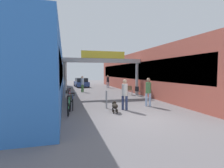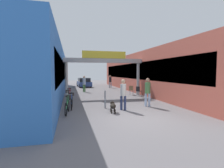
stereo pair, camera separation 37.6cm
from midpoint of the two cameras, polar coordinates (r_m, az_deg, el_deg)
The scene contains 17 objects.
ground_plane at distance 8.39m, azimuth 9.78°, elevation -11.21°, with size 80.00×80.00×0.00m, color slate.
storefront_left at distance 18.52m, azimuth -19.43°, elevation 3.41°, with size 3.00×26.00×4.20m.
storefront_right at distance 20.22m, azimuth 10.71°, elevation 3.58°, with size 3.00×26.00×4.20m.
arcade_sign_gateway at distance 15.98m, azimuth -1.95°, elevation 6.41°, with size 7.40×0.47×4.07m.
pedestrian_with_dog at distance 10.03m, azimuth 4.75°, elevation -2.75°, with size 0.48×0.48×1.77m.
pedestrian_companion at distance 11.32m, azimuth 12.49°, elevation -1.97°, with size 0.48×0.48×1.80m.
pedestrian_carrying_crate at distance 19.37m, azimuth -8.54°, elevation 0.39°, with size 0.48×0.48×1.77m.
pedestrian_elderly_walking at distance 24.31m, azimuth -0.13°, elevation 1.12°, with size 0.38×0.35×1.77m.
dog_on_leash at distance 9.49m, azimuth 1.42°, elevation -7.15°, with size 0.40×0.80×0.57m.
bicycle_green_nearest at distance 9.54m, azimuth -13.23°, elevation -6.73°, with size 0.46×1.68×0.98m.
bicycle_blue_second at distance 10.80m, azimuth -12.03°, elevation -5.48°, with size 0.46×1.69×0.98m.
bicycle_silver_third at distance 12.26m, azimuth -13.57°, elevation -4.39°, with size 0.46×1.69×0.98m.
bicycle_red_farthest at distance 13.66m, azimuth -12.74°, elevation -3.54°, with size 0.46×1.68×0.98m.
bollard_post_metal at distance 10.54m, azimuth -1.20°, elevation -4.95°, with size 0.10×0.10×1.10m.
cafe_chair_black_nearer at distance 15.98m, azimuth 9.33°, elevation -2.07°, with size 0.55×0.55×0.89m.
cafe_chair_wood_farther at distance 16.84m, azimuth 6.97°, elevation -1.74°, with size 0.56×0.56×0.89m.
parked_car_blue at distance 26.41m, azimuth -8.73°, elevation 0.48°, with size 2.03×4.11×1.33m.
Camera 2 is at (-3.06, -7.47, 2.17)m, focal length 28.00 mm.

